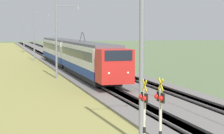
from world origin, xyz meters
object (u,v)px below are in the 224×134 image
Objects in this scene: catenary_mast_far at (34,34)px; catenary_mast_distant at (24,34)px; crossing_signal_near at (160,115)px; passenger_train at (72,53)px; catenary_mast_near at (143,40)px; catenary_mast_mid at (57,37)px; crossing_signal_aux at (144,112)px.

catenary_mast_far reaches higher than catenary_mast_distant.
crossing_signal_near is 88.30m from catenary_mast_distant.
catenary_mast_distant is (48.32, 2.99, 2.11)m from passenger_train.
catenary_mast_near reaches higher than crossing_signal_near.
passenger_train is 4.62× the size of catenary_mast_near.
catenary_mast_mid is at bearing 180.00° from catenary_mast_distant.
crossing_signal_near is at bearing 179.71° from catenary_mast_distant.
catenary_mast_near is 84.97m from catenary_mast_distant.
crossing_signal_near is 4.29m from catenary_mast_near.
catenary_mast_far reaches higher than crossing_signal_near.
catenary_mast_mid is at bearing -0.01° from catenary_mast_near.
passenger_train is at bearing -4.67° from catenary_mast_near.
passenger_train is 36.85m from catenary_mast_near.
crossing_signal_aux is at bearing -5.41° from passenger_train.
catenary_mast_far is at bearing -90.42° from crossing_signal_near.
catenary_mast_near is (-36.64, 3.00, 2.46)m from passenger_train.
catenary_mast_far is (58.81, -0.68, 2.54)m from crossing_signal_aux.
catenary_mast_far reaches higher than catenary_mast_mid.
catenary_mast_far is at bearing 180.00° from catenary_mast_distant.
catenary_mast_far reaches higher than crossing_signal_aux.
crossing_signal_aux is 0.39× the size of catenary_mast_distant.
catenary_mast_far is 1.02× the size of catenary_mast_distant.
crossing_signal_aux is at bearing 179.34° from catenary_mast_far.
catenary_mast_far reaches higher than passenger_train.
crossing_signal_aux is (1.13, 0.24, -0.11)m from crossing_signal_near.
crossing_signal_near is 1.16m from crossing_signal_aux.
crossing_signal_near is 1.05× the size of crossing_signal_aux.
catenary_mast_mid reaches higher than catenary_mast_distant.
passenger_train is at bearing -176.46° from catenary_mast_distant.
catenary_mast_far is 28.32m from catenary_mast_distant.
passenger_train is 4.90× the size of catenary_mast_far.
passenger_train is 38.99m from crossing_signal_aux.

